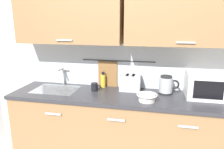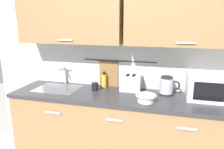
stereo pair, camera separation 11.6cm
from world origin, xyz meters
The scene contains 9 objects.
counter_unit centered at (-0.01, 0.30, 0.46)m, with size 2.53×0.64×0.90m.
back_wall_assembly centered at (0.00, 0.53, 1.52)m, with size 3.70×0.41×2.50m.
sink_faucet centered at (-0.81, 0.53, 1.04)m, with size 0.09×0.17×0.22m.
microwave centered at (0.92, 0.41, 1.04)m, with size 0.46×0.35×0.27m.
electric_kettle centered at (0.49, 0.44, 1.00)m, with size 0.23×0.16×0.21m.
dish_soap_bottle centered at (-0.27, 0.53, 0.99)m, with size 0.06×0.06×0.20m.
mug_near_sink centered at (-0.33, 0.37, 0.95)m, with size 0.12×0.08×0.09m.
mixing_bowl centered at (0.29, 0.16, 0.94)m, with size 0.21×0.21×0.08m.
toaster centered at (0.08, 0.47, 1.00)m, with size 0.26×0.17×0.19m.
Camera 1 is at (0.36, -1.90, 1.70)m, focal length 33.65 mm.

